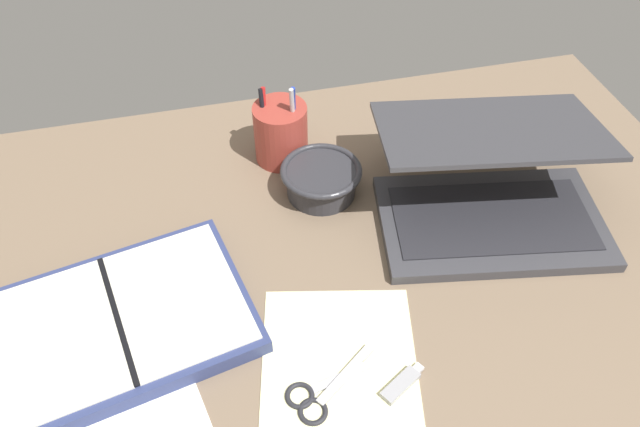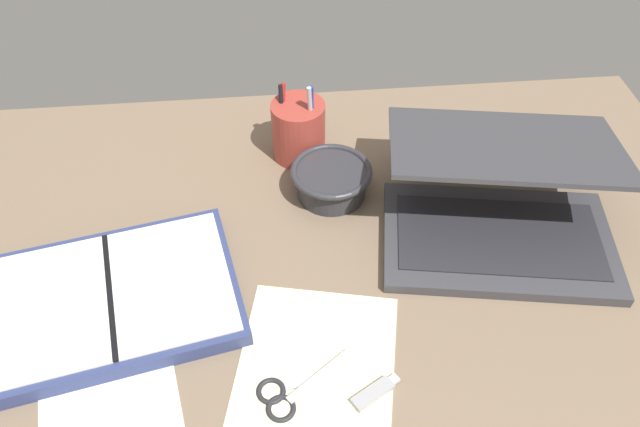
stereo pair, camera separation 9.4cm
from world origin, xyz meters
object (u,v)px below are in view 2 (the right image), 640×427
at_px(pen_cup, 297,130).
at_px(scissors, 288,393).
at_px(planner, 112,299).
at_px(bowl, 331,180).
at_px(laptop, 501,207).

xyz_separation_m(pen_cup, scissors, (-0.05, -0.48, -0.05)).
height_order(planner, scissors, planner).
bearing_deg(scissors, planner, 121.04).
bearing_deg(pen_cup, scissors, -95.59).
xyz_separation_m(bowl, planner, (-0.34, -0.21, -0.02)).
bearing_deg(bowl, pen_cup, 114.23).
bearing_deg(pen_cup, bowl, -65.77).
bearing_deg(bowl, planner, -148.90).
relative_size(laptop, bowl, 2.94).
relative_size(bowl, pen_cup, 0.89).
xyz_separation_m(laptop, planner, (-0.60, -0.09, -0.04)).
xyz_separation_m(laptop, pen_cup, (-0.31, 0.22, 0.00)).
bearing_deg(laptop, planner, -161.20).
bearing_deg(planner, pen_cup, 35.52).
distance_m(bowl, pen_cup, 0.12).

